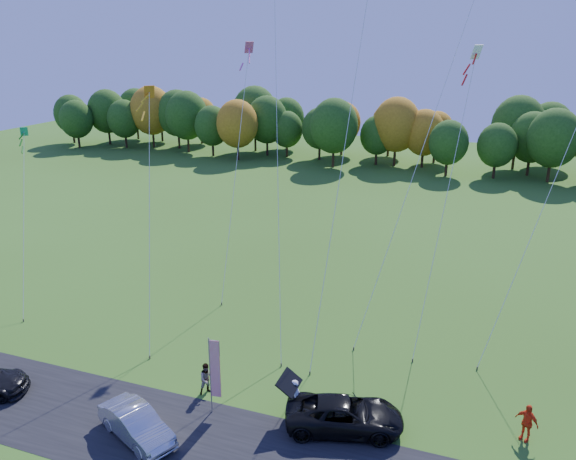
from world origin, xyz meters
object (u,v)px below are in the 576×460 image
(silver_sedan, at_px, (136,424))
(feather_flag, at_px, (214,368))
(person_east, at_px, (527,422))
(black_suv, at_px, (344,415))

(silver_sedan, relative_size, feather_flag, 1.08)
(person_east, bearing_deg, black_suv, -136.91)
(black_suv, height_order, person_east, person_east)
(silver_sedan, relative_size, person_east, 2.40)
(black_suv, height_order, feather_flag, feather_flag)
(silver_sedan, xyz_separation_m, feather_flag, (2.53, 2.84, 1.76))
(black_suv, distance_m, feather_flag, 6.45)
(person_east, xyz_separation_m, feather_flag, (-14.00, -3.04, 1.57))
(black_suv, bearing_deg, person_east, -90.42)
(black_suv, xyz_separation_m, feather_flag, (-6.14, -0.96, 1.72))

